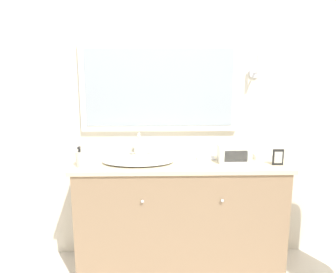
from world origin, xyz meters
name	(u,v)px	position (x,y,z in m)	size (l,w,h in m)	color
wall_back	(178,109)	(0.00, 0.56, 1.28)	(8.00, 0.18, 2.55)	silver
vanity_counter	(180,216)	(0.00, 0.28, 0.46)	(1.66, 0.52, 0.91)	#937556
sink_basin	(138,160)	(-0.33, 0.26, 0.93)	(0.55, 0.36, 0.20)	white
soap_bottle	(80,159)	(-0.76, 0.17, 0.97)	(0.06, 0.06, 0.15)	beige
appliance_box	(234,154)	(0.41, 0.26, 0.98)	(0.24, 0.15, 0.13)	white
picture_frame	(278,157)	(0.73, 0.16, 0.98)	(0.08, 0.01, 0.12)	black
hand_towel_near_sink	(266,156)	(0.68, 0.33, 0.93)	(0.19, 0.11, 0.04)	silver
metal_tray	(206,158)	(0.20, 0.35, 0.92)	(0.15, 0.10, 0.01)	#ADADB2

